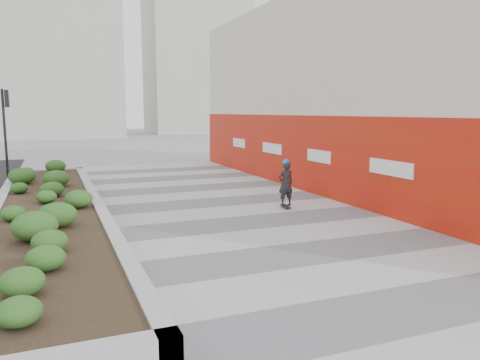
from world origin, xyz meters
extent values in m
plane|color=gray|center=(0.00, 0.00, 0.00)|extent=(160.00, 160.00, 0.00)
cube|color=#A8A8AD|center=(0.00, 3.00, 0.01)|extent=(8.00, 36.00, 0.01)
cube|color=beige|center=(7.00, 9.00, 4.00)|extent=(6.00, 24.00, 8.00)
cube|color=red|center=(4.02, 9.00, 1.50)|extent=(0.12, 24.00, 3.00)
cube|color=#9E9EA0|center=(-5.50, 15.85, 0.28)|extent=(3.00, 0.30, 0.55)
cube|color=#9E9EA0|center=(-4.15, 7.00, 0.28)|extent=(0.30, 18.00, 0.55)
cube|color=#2D2116|center=(-5.50, 7.00, 0.25)|extent=(2.40, 17.40, 0.50)
cylinder|color=black|center=(-7.30, 17.50, 2.10)|extent=(0.12, 0.12, 4.20)
cube|color=black|center=(-7.12, 17.50, 3.75)|extent=(0.18, 0.28, 0.80)
cube|color=#ADAAA3|center=(-5.00, 55.00, 10.00)|extent=(16.00, 12.00, 20.00)
cube|color=#ADAAA3|center=(15.00, 60.00, 12.00)|extent=(14.00, 10.00, 24.00)
cylinder|color=#595654|center=(0.50, 3.00, 0.00)|extent=(0.44, 0.44, 0.01)
cube|color=black|center=(1.74, 6.42, 0.07)|extent=(0.36, 0.75, 0.02)
imported|color=#232227|center=(1.74, 6.42, 0.81)|extent=(0.55, 0.37, 1.47)
sphere|color=blue|center=(1.74, 6.42, 1.51)|extent=(0.23, 0.23, 0.23)
camera|label=1|loc=(-5.32, -7.03, 3.16)|focal=35.00mm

